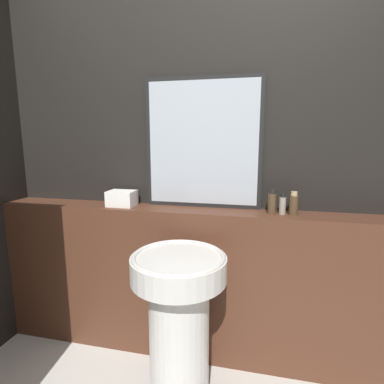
% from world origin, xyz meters
% --- Properties ---
extents(wall_back, '(8.00, 0.06, 2.50)m').
position_xyz_m(wall_back, '(0.00, 1.40, 1.25)').
color(wall_back, black).
rests_on(wall_back, ground_plane).
extents(vanity_counter, '(2.57, 0.23, 1.00)m').
position_xyz_m(vanity_counter, '(0.00, 1.26, 0.50)').
color(vanity_counter, '#512D1E').
rests_on(vanity_counter, ground_plane).
extents(pedestal_sink, '(0.49, 0.49, 0.87)m').
position_xyz_m(pedestal_sink, '(0.06, 0.83, 0.51)').
color(pedestal_sink, silver).
rests_on(pedestal_sink, ground_plane).
extents(mirror, '(0.75, 0.03, 0.82)m').
position_xyz_m(mirror, '(0.08, 1.36, 1.41)').
color(mirror, black).
rests_on(mirror, vanity_counter).
extents(towel_stack, '(0.18, 0.14, 0.10)m').
position_xyz_m(towel_stack, '(-0.44, 1.26, 1.05)').
color(towel_stack, white).
rests_on(towel_stack, vanity_counter).
extents(shampoo_bottle, '(0.05, 0.05, 0.15)m').
position_xyz_m(shampoo_bottle, '(0.52, 1.26, 1.07)').
color(shampoo_bottle, '#4C3823').
rests_on(shampoo_bottle, vanity_counter).
extents(conditioner_bottle, '(0.04, 0.04, 0.12)m').
position_xyz_m(conditioner_bottle, '(0.58, 1.26, 1.06)').
color(conditioner_bottle, gray).
rests_on(conditioner_bottle, vanity_counter).
extents(lotion_bottle, '(0.05, 0.05, 0.14)m').
position_xyz_m(lotion_bottle, '(0.65, 1.26, 1.06)').
color(lotion_bottle, '#4C3823').
rests_on(lotion_bottle, vanity_counter).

